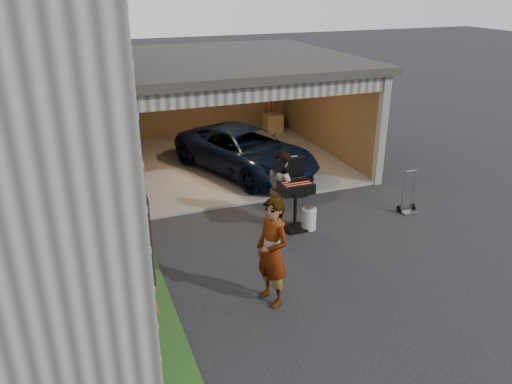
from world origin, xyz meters
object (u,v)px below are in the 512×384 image
hand_truck (408,204)px  woman (272,252)px  plywood_panel (147,279)px  man (283,188)px  bbq_grill (295,190)px  minivan (246,153)px  propane_tank (309,219)px

hand_truck → woman: bearing=-153.1°
plywood_panel → hand_truck: hand_truck is taller
man → bbq_grill: size_ratio=1.07×
minivan → hand_truck: minivan is taller
minivan → propane_tank: size_ratio=9.28×
man → woman: bearing=158.7°
minivan → plywood_panel: 5.94m
woman → bbq_grill: (1.40, 2.16, -0.02)m
minivan → propane_tank: minivan is taller
plywood_panel → hand_truck: size_ratio=0.95×
woman → plywood_panel: woman is taller
woman → plywood_panel: bearing=-124.7°
woman → plywood_panel: (-1.84, 0.63, -0.44)m
minivan → bbq_grill: 3.35m
bbq_grill → hand_truck: bbq_grill is taller
propane_tank → hand_truck: bearing=-1.6°
minivan → man: size_ratio=2.66×
plywood_panel → minivan: bearing=55.1°
bbq_grill → minivan: bearing=87.3°
plywood_panel → bbq_grill: bearing=25.3°
minivan → plywood_panel: bearing=-145.8°
bbq_grill → man: bearing=105.4°
man → hand_truck: size_ratio=1.61×
woman → man: woman is taller
minivan → hand_truck: bearing=-75.1°
bbq_grill → hand_truck: bearing=-3.6°
bbq_grill → propane_tank: size_ratio=3.26×
plywood_panel → hand_truck: (5.92, 1.36, -0.27)m
propane_tank → bbq_grill: bearing=160.1°
minivan → woman: size_ratio=2.35×
minivan → bbq_grill: size_ratio=2.85×
propane_tank → plywood_panel: (-3.53, -1.42, 0.23)m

